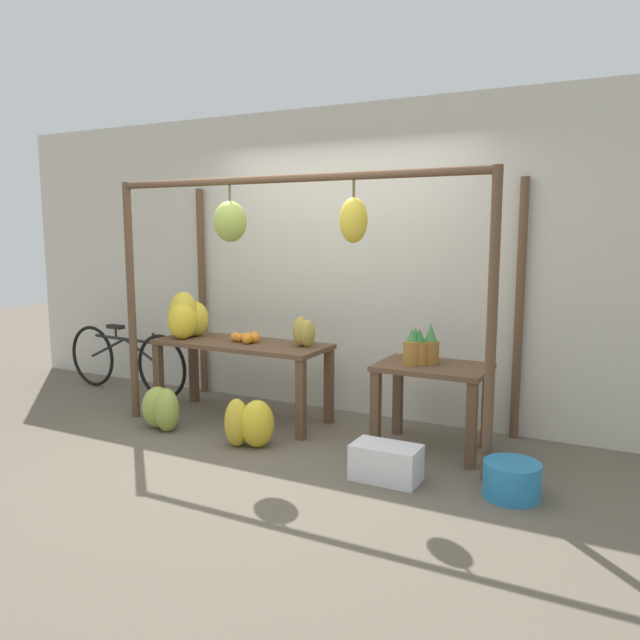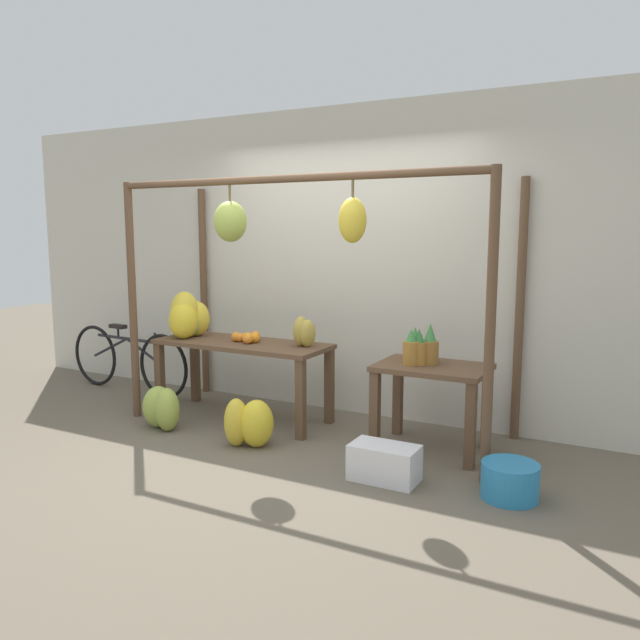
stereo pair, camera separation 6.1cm
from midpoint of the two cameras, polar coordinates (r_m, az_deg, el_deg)
name	(u,v)px [view 2 (the right image)]	position (r m, az deg, el deg)	size (l,w,h in m)	color
ground_plane	(261,457)	(4.82, -5.03, -12.38)	(20.00, 20.00, 0.00)	#665B4C
shop_wall_back	(346,262)	(5.77, 2.66, 5.30)	(8.00, 0.08, 2.80)	beige
stall_awning	(295,258)	(5.03, -1.99, 5.65)	(3.25, 1.16, 2.11)	brown
display_table_main	(242,354)	(5.63, -6.83, -3.07)	(1.60, 0.60, 0.71)	brown
display_table_side	(432,384)	(4.88, 10.56, -5.81)	(0.84, 0.58, 0.67)	brown
banana_pile_on_table	(187,318)	(5.89, -11.80, 0.16)	(0.37, 0.50, 0.43)	#9EB247
orange_pile	(247,337)	(5.57, -6.34, -1.59)	(0.27, 0.26, 0.10)	orange
pineapple_cluster	(419,348)	(4.86, 9.42, -2.54)	(0.28, 0.30, 0.32)	#A3702D
banana_pile_ground_left	(162,408)	(5.56, -13.92, -7.80)	(0.44, 0.33, 0.37)	#9EB247
banana_pile_ground_right	(249,423)	(4.99, -6.20, -9.34)	(0.47, 0.38, 0.38)	yellow
fruit_crate_white	(384,463)	(4.38, 6.31, -12.85)	(0.46, 0.26, 0.25)	silver
blue_bucket	(510,481)	(4.27, 17.38, -13.85)	(0.36, 0.36, 0.23)	teal
parked_bicycle	(128,359)	(6.86, -16.93, -3.44)	(1.71, 0.16, 0.71)	black
papaya_pile	(304,332)	(5.32, -1.16, -1.12)	(0.24, 0.19, 0.26)	#B2993D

